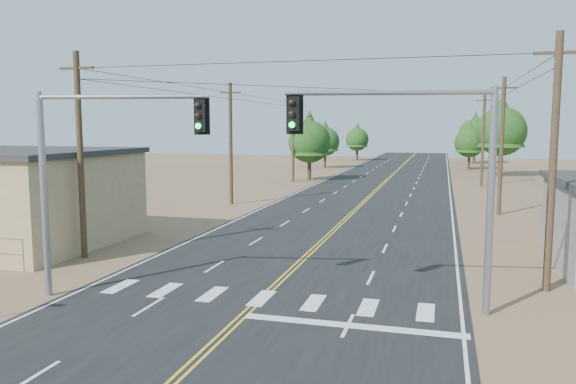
% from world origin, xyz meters
% --- Properties ---
extents(road, '(15.00, 200.00, 0.02)m').
position_xyz_m(road, '(0.00, 30.00, 0.01)').
color(road, black).
rests_on(road, ground).
extents(utility_pole_left_near, '(1.80, 0.30, 10.00)m').
position_xyz_m(utility_pole_left_near, '(-10.50, 12.00, 5.12)').
color(utility_pole_left_near, '#4C3826').
rests_on(utility_pole_left_near, ground).
extents(utility_pole_left_mid, '(1.80, 0.30, 10.00)m').
position_xyz_m(utility_pole_left_mid, '(-10.50, 32.00, 5.12)').
color(utility_pole_left_mid, '#4C3826').
rests_on(utility_pole_left_mid, ground).
extents(utility_pole_left_far, '(1.80, 0.30, 10.00)m').
position_xyz_m(utility_pole_left_far, '(-10.50, 52.00, 5.12)').
color(utility_pole_left_far, '#4C3826').
rests_on(utility_pole_left_far, ground).
extents(utility_pole_right_near, '(1.80, 0.30, 10.00)m').
position_xyz_m(utility_pole_right_near, '(10.50, 12.00, 5.12)').
color(utility_pole_right_near, '#4C3826').
rests_on(utility_pole_right_near, ground).
extents(utility_pole_right_mid, '(1.80, 0.30, 10.00)m').
position_xyz_m(utility_pole_right_mid, '(10.50, 32.00, 5.12)').
color(utility_pole_right_mid, '#4C3826').
rests_on(utility_pole_right_mid, ground).
extents(utility_pole_right_far, '(1.80, 0.30, 10.00)m').
position_xyz_m(utility_pole_right_far, '(10.50, 52.00, 5.12)').
color(utility_pole_right_far, '#4C3826').
rests_on(utility_pole_right_far, ground).
extents(signal_mast_left, '(6.38, 1.48, 7.73)m').
position_xyz_m(signal_mast_left, '(-6.18, 6.60, 5.23)').
color(signal_mast_left, gray).
rests_on(signal_mast_left, ground).
extents(signal_mast_right, '(6.98, 1.61, 7.78)m').
position_xyz_m(signal_mast_right, '(5.97, 7.96, 5.31)').
color(signal_mast_right, gray).
rests_on(signal_mast_right, ground).
extents(tree_left_near, '(5.06, 5.06, 8.44)m').
position_xyz_m(tree_left_near, '(-9.00, 53.97, 5.16)').
color(tree_left_near, '#3F2D1E').
rests_on(tree_left_near, ground).
extents(tree_left_mid, '(4.49, 4.49, 7.49)m').
position_xyz_m(tree_left_mid, '(-11.31, 74.36, 4.58)').
color(tree_left_mid, '#3F2D1E').
rests_on(tree_left_mid, ground).
extents(tree_left_far, '(4.37, 4.37, 7.28)m').
position_xyz_m(tree_left_far, '(-9.41, 95.32, 4.45)').
color(tree_left_far, '#3F2D1E').
rests_on(tree_left_far, ground).
extents(tree_right_near, '(6.34, 6.34, 10.57)m').
position_xyz_m(tree_right_near, '(13.59, 65.88, 6.46)').
color(tree_right_near, '#3F2D1E').
rests_on(tree_right_near, ground).
extents(tree_right_mid, '(4.39, 4.39, 7.32)m').
position_xyz_m(tree_right_mid, '(10.23, 76.86, 4.48)').
color(tree_right_mid, '#3F2D1E').
rests_on(tree_right_mid, ground).
extents(tree_right_far, '(5.49, 5.49, 9.16)m').
position_xyz_m(tree_right_far, '(11.68, 91.73, 5.60)').
color(tree_right_far, '#3F2D1E').
rests_on(tree_right_far, ground).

